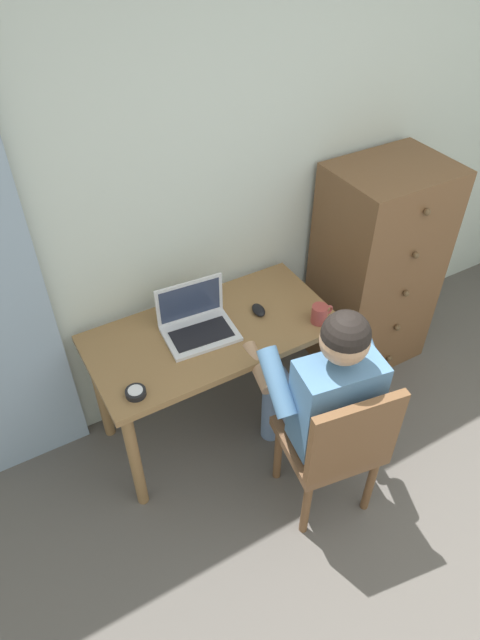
# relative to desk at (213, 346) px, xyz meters

# --- Properties ---
(wall_back) EXTENTS (4.80, 0.05, 2.50)m
(wall_back) POSITION_rel_desk_xyz_m (0.52, 0.37, 0.63)
(wall_back) COLOR silver
(wall_back) RESTS_ON ground_plane
(desk) EXTENTS (1.21, 0.60, 0.73)m
(desk) POSITION_rel_desk_xyz_m (0.00, 0.00, 0.00)
(desk) COLOR olive
(desk) RESTS_ON ground_plane
(dresser) EXTENTS (0.63, 0.51, 1.28)m
(dresser) POSITION_rel_desk_xyz_m (1.11, 0.07, 0.02)
(dresser) COLOR brown
(dresser) RESTS_ON ground_plane
(chair) EXTENTS (0.48, 0.46, 0.88)m
(chair) POSITION_rel_desk_xyz_m (0.25, -0.71, -0.12)
(chair) COLOR brown
(chair) RESTS_ON ground_plane
(person_seated) EXTENTS (0.59, 0.63, 1.20)m
(person_seated) POSITION_rel_desk_xyz_m (0.27, -0.53, 0.06)
(person_seated) COLOR #6B84AD
(person_seated) RESTS_ON ground_plane
(laptop) EXTENTS (0.36, 0.28, 0.24)m
(laptop) POSITION_rel_desk_xyz_m (-0.06, 0.04, 0.16)
(laptop) COLOR silver
(laptop) RESTS_ON desk
(computer_mouse) EXTENTS (0.07, 0.11, 0.03)m
(computer_mouse) POSITION_rel_desk_xyz_m (0.27, 0.00, 0.13)
(computer_mouse) COLOR black
(computer_mouse) RESTS_ON desk
(desk_clock) EXTENTS (0.09, 0.09, 0.03)m
(desk_clock) POSITION_rel_desk_xyz_m (-0.47, -0.20, 0.12)
(desk_clock) COLOR black
(desk_clock) RESTS_ON desk
(coffee_mug) EXTENTS (0.12, 0.08, 0.09)m
(coffee_mug) POSITION_rel_desk_xyz_m (0.49, -0.20, 0.16)
(coffee_mug) COLOR #9E3D38
(coffee_mug) RESTS_ON desk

